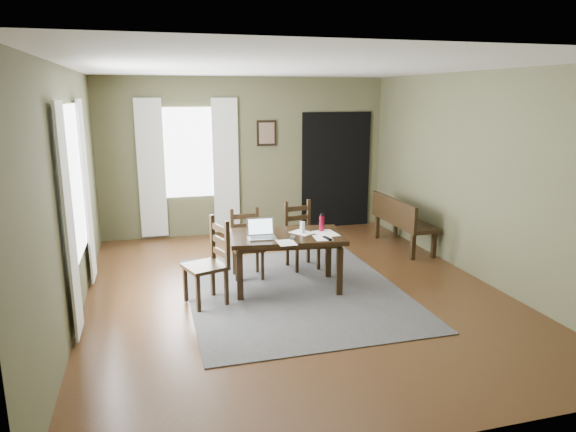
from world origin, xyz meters
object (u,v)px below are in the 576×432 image
object	(u,v)px
bench	(400,218)
laptop	(261,233)
dining_table	(287,241)
water_bottle	(322,223)
chair_back_right	(301,236)
chair_back_left	(247,245)
chair_end	(209,263)

from	to	relation	value
bench	laptop	size ratio (longest dim) A/B	4.13
dining_table	water_bottle	distance (m)	0.51
chair_back_right	bench	bearing A→B (deg)	7.15
chair_back_left	water_bottle	distance (m)	1.07
laptop	chair_back_left	bearing A→B (deg)	99.51
chair_back_left	chair_back_right	xyz separation A→B (m)	(0.82, 0.19, 0.01)
chair_back_left	water_bottle	world-z (taller)	water_bottle
water_bottle	chair_end	bearing A→B (deg)	-169.60
dining_table	chair_end	bearing A→B (deg)	-159.39
dining_table	chair_back_right	size ratio (longest dim) A/B	1.60
chair_back_right	bench	world-z (taller)	chair_back_right
bench	laptop	distance (m)	2.86
chair_back_right	water_bottle	distance (m)	0.78
laptop	water_bottle	bearing A→B (deg)	9.28
dining_table	chair_end	distance (m)	1.03
water_bottle	chair_back_left	bearing A→B (deg)	150.02
water_bottle	bench	bearing A→B (deg)	34.29
chair_back_left	laptop	xyz separation A→B (m)	(0.07, -0.59, 0.32)
chair_back_left	bench	distance (m)	2.70
dining_table	chair_end	size ratio (longest dim) A/B	1.49
laptop	bench	bearing A→B (deg)	29.55
chair_back_right	dining_table	bearing A→B (deg)	-127.49
bench	chair_back_left	bearing A→B (deg)	104.59
chair_back_right	laptop	xyz separation A→B (m)	(-0.75, -0.78, 0.31)
laptop	chair_end	bearing A→B (deg)	-161.86
dining_table	water_bottle	size ratio (longest dim) A/B	6.55
dining_table	chair_back_left	xyz separation A→B (m)	(-0.40, 0.55, -0.17)
chair_end	chair_back_right	xyz separation A→B (m)	(1.41, 0.96, -0.03)
chair_end	laptop	bearing A→B (deg)	86.37
chair_back_right	chair_back_left	bearing A→B (deg)	-174.98
dining_table	chair_back_left	bearing A→B (deg)	134.01
bench	water_bottle	world-z (taller)	water_bottle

